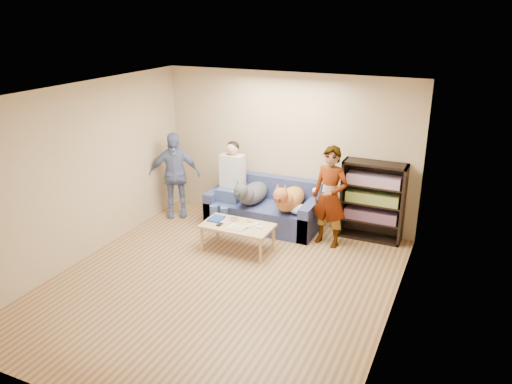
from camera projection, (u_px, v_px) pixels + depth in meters
The scene contains 27 objects.
ground at pixel (220, 284), 6.85m from camera, with size 5.00×5.00×0.00m, color brown.
ceiling at pixel (215, 94), 5.95m from camera, with size 5.00×5.00×0.00m, color white.
wall_back at pixel (287, 149), 8.54m from camera, with size 4.50×4.50×0.00m, color tan.
wall_front at pixel (78, 289), 4.26m from camera, with size 4.50×4.50×0.00m, color tan.
wall_left at pixel (82, 173), 7.27m from camera, with size 5.00×5.00×0.00m, color tan.
wall_right at pixel (396, 225), 5.53m from camera, with size 5.00×5.00×0.00m, color tan.
blanket at pixel (300, 209), 8.10m from camera, with size 0.39×0.33×0.13m, color #AEADB2.
person_standing_right at pixel (330, 197), 7.76m from camera, with size 0.59×0.39×1.61m, color gray.
person_standing_left at pixel (174, 175), 8.88m from camera, with size 0.91×0.38×1.55m, color #6A79A9.
held_controller at pixel (314, 190), 7.61m from camera, with size 0.04×0.11×0.03m, color white.
notebook_blue at pixel (216, 219), 7.90m from camera, with size 0.20×0.26×0.03m, color navy.
papers at pixel (237, 227), 7.60m from camera, with size 0.26×0.20×0.01m, color white.
magazine at pixel (240, 226), 7.60m from camera, with size 0.22×0.17×0.01m, color #B6AE91.
camera_silver at pixel (234, 219), 7.84m from camera, with size 0.11×0.06×0.05m, color #B0B0B4.
controller_a at pixel (257, 225), 7.68m from camera, with size 0.04×0.13×0.03m, color white.
controller_b at pixel (259, 227), 7.58m from camera, with size 0.09×0.06×0.03m, color white.
headphone_cup_a at pixel (249, 227), 7.61m from camera, with size 0.07×0.07×0.02m, color silver.
headphone_cup_b at pixel (251, 225), 7.68m from camera, with size 0.07×0.07×0.02m, color white.
pen_orange at pixel (232, 228), 7.57m from camera, with size 0.01×0.01×0.14m, color orange.
pen_black at pixel (249, 222), 7.81m from camera, with size 0.01×0.01×0.14m, color black.
wallet at pixel (220, 225), 7.70m from camera, with size 0.07×0.12×0.01m, color black.
sofa at pixel (264, 210), 8.64m from camera, with size 1.90×0.85×0.82m.
person_seated at pixel (230, 181), 8.59m from camera, with size 0.40×0.73×1.47m.
dog_gray at pixel (251, 193), 8.44m from camera, with size 0.39×1.24×0.56m.
dog_tan at pixel (289, 199), 8.17m from camera, with size 0.40×1.16×0.58m.
coffee_table at pixel (238, 228), 7.72m from camera, with size 1.10×0.60×0.42m.
bookshelf at pixel (373, 199), 8.01m from camera, with size 1.00×0.34×1.30m.
Camera 1 is at (2.92, -5.26, 3.55)m, focal length 35.00 mm.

